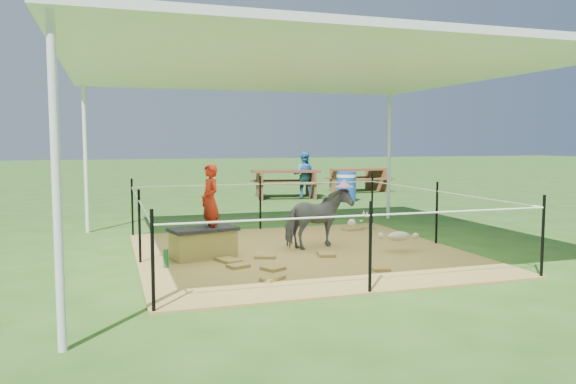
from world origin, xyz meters
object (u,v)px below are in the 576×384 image
object	(u,v)px
picnic_table_far	(359,180)
pony	(318,218)
picnic_table_near	(285,184)
straw_bale	(203,244)
woman	(210,194)
trash_barrel	(346,187)
foal	(399,234)
distant_person	(304,175)
green_bottle	(166,259)

from	to	relation	value
picnic_table_far	pony	bearing A→B (deg)	-128.32
picnic_table_near	straw_bale	bearing A→B (deg)	-106.27
woman	pony	bearing A→B (deg)	83.39
pony	picnic_table_far	size ratio (longest dim) A/B	0.59
trash_barrel	picnic_table_far	xyz separation A→B (m)	(1.60, 2.59, -0.02)
woman	foal	size ratio (longest dim) A/B	1.09
distant_person	foal	bearing A→B (deg)	103.45
picnic_table_far	woman	bearing A→B (deg)	-135.46
green_bottle	distant_person	size ratio (longest dim) A/B	0.18
foal	picnic_table_near	world-z (taller)	picnic_table_near
straw_bale	woman	world-z (taller)	woman
green_bottle	pony	bearing A→B (deg)	15.59
trash_barrel	picnic_table_far	world-z (taller)	trash_barrel
pony	trash_barrel	bearing A→B (deg)	-46.04
woman	green_bottle	bearing A→B (deg)	-68.58
picnic_table_near	foal	bearing A→B (deg)	-87.24
foal	distant_person	world-z (taller)	distant_person
woman	picnic_table_near	distance (m)	8.54
straw_bale	distant_person	xyz separation A→B (m)	(4.20, 7.76, 0.44)
foal	green_bottle	bearing A→B (deg)	178.22
straw_bale	green_bottle	world-z (taller)	straw_bale
distant_person	picnic_table_far	bearing A→B (deg)	-130.29
straw_bale	foal	world-z (taller)	foal
woman	trash_barrel	xyz separation A→B (m)	(4.80, 6.30, -0.51)
trash_barrel	green_bottle	bearing A→B (deg)	-128.91
straw_bale	distant_person	bearing A→B (deg)	61.59
foal	trash_barrel	size ratio (longest dim) A/B	1.16
green_bottle	picnic_table_near	size ratio (longest dim) A/B	0.12
woman	picnic_table_near	bearing A→B (deg)	142.23
straw_bale	trash_barrel	xyz separation A→B (m)	(4.90, 6.30, 0.18)
picnic_table_near	distant_person	world-z (taller)	distant_person
green_bottle	pony	size ratio (longest dim) A/B	0.22
trash_barrel	distant_person	distance (m)	1.64
straw_bale	pony	size ratio (longest dim) A/B	0.80
woman	distant_person	distance (m)	8.77
woman	trash_barrel	distance (m)	7.94
straw_bale	green_bottle	distance (m)	0.71
pony	foal	world-z (taller)	pony
foal	picnic_table_far	bearing A→B (deg)	66.25
picnic_table_far	distant_person	distance (m)	2.58
straw_bale	trash_barrel	bearing A→B (deg)	52.13
green_bottle	straw_bale	bearing A→B (deg)	39.29
trash_barrel	straw_bale	bearing A→B (deg)	-127.87
woman	pony	distance (m)	1.72
foal	picnic_table_far	xyz separation A→B (m)	(3.74, 9.34, 0.09)
straw_bale	picnic_table_far	world-z (taller)	picnic_table_far
woman	distant_person	size ratio (longest dim) A/B	0.77
trash_barrel	distant_person	xyz separation A→B (m)	(-0.70, 1.46, 0.26)
woman	picnic_table_near	size ratio (longest dim) A/B	0.53
foal	trash_barrel	bearing A→B (deg)	70.46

